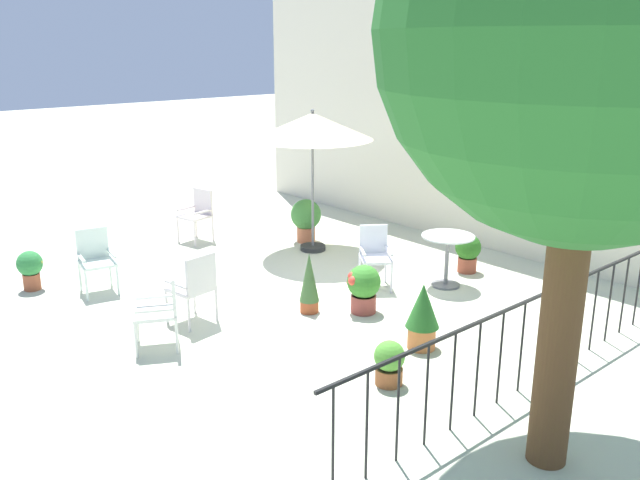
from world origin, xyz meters
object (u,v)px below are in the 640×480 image
(patio_chair_4, at_px, (375,253))
(cafe_table_0, at_px, (447,251))
(patio_umbrella_0, at_px, (312,127))
(patio_chair_0, at_px, (195,284))
(patio_chair_3, at_px, (198,212))
(shade_tree, at_px, (603,28))
(potted_plant_3, at_px, (389,362))
(potted_plant_6, at_px, (30,268))
(potted_plant_1, at_px, (309,282))
(patio_chair_1, at_px, (95,257))
(potted_plant_4, at_px, (423,314))
(potted_plant_5, at_px, (306,218))
(potted_plant_0, at_px, (468,251))
(potted_plant_2, at_px, (363,287))
(patio_chair_2, at_px, (163,307))

(patio_chair_4, bearing_deg, cafe_table_0, 50.05)
(patio_umbrella_0, relative_size, cafe_table_0, 3.11)
(patio_chair_0, relative_size, patio_chair_3, 1.01)
(shade_tree, bearing_deg, patio_umbrella_0, 158.61)
(patio_chair_3, relative_size, potted_plant_3, 1.90)
(potted_plant_6, bearing_deg, potted_plant_3, 19.45)
(potted_plant_1, bearing_deg, patio_chair_4, 95.40)
(patio_chair_1, height_order, potted_plant_4, patio_chair_1)
(shade_tree, relative_size, patio_chair_0, 5.49)
(patio_umbrella_0, bearing_deg, potted_plant_5, 153.30)
(cafe_table_0, distance_m, potted_plant_1, 2.26)
(patio_chair_0, xyz_separation_m, patio_chair_1, (-1.96, -0.48, -0.01))
(cafe_table_0, bearing_deg, potted_plant_0, 103.55)
(patio_chair_3, relative_size, potted_plant_5, 1.20)
(potted_plant_5, bearing_deg, patio_umbrella_0, -26.70)
(patio_chair_4, relative_size, potted_plant_0, 1.49)
(patio_umbrella_0, distance_m, patio_chair_4, 2.58)
(patio_chair_1, xyz_separation_m, potted_plant_1, (2.61, 1.83, -0.11))
(potted_plant_0, bearing_deg, patio_chair_4, -107.90)
(cafe_table_0, bearing_deg, potted_plant_2, -92.87)
(patio_chair_2, relative_size, potted_plant_2, 1.37)
(patio_umbrella_0, height_order, patio_chair_4, patio_umbrella_0)
(patio_umbrella_0, xyz_separation_m, patio_chair_4, (1.97, -0.47, -1.61))
(potted_plant_0, distance_m, potted_plant_5, 3.07)
(potted_plant_3, distance_m, potted_plant_5, 5.37)
(cafe_table_0, bearing_deg, patio_chair_0, -108.86)
(patio_umbrella_0, xyz_separation_m, cafe_table_0, (2.65, 0.35, -1.59))
(patio_chair_4, xyz_separation_m, potted_plant_1, (0.13, -1.37, -0.10))
(patio_chair_2, bearing_deg, patio_chair_1, 175.88)
(potted_plant_0, xyz_separation_m, potted_plant_2, (0.10, -2.39, 0.03))
(potted_plant_2, bearing_deg, potted_plant_4, -11.11)
(potted_plant_1, xyz_separation_m, potted_plant_4, (1.72, 0.30, 0.01))
(patio_chair_1, height_order, patio_chair_3, patio_chair_3)
(patio_chair_2, relative_size, patio_chair_3, 0.97)
(potted_plant_0, bearing_deg, patio_chair_1, -122.12)
(patio_chair_1, relative_size, potted_plant_4, 1.13)
(potted_plant_1, relative_size, potted_plant_3, 1.70)
(patio_chair_2, relative_size, potted_plant_3, 1.84)
(patio_chair_1, bearing_deg, patio_umbrella_0, 82.00)
(potted_plant_5, height_order, potted_plant_6, potted_plant_5)
(patio_chair_3, distance_m, potted_plant_4, 5.63)
(patio_umbrella_0, height_order, potted_plant_1, patio_umbrella_0)
(cafe_table_0, distance_m, potted_plant_2, 1.66)
(shade_tree, height_order, potted_plant_1, shade_tree)
(patio_chair_4, height_order, potted_plant_0, patio_chair_4)
(patio_umbrella_0, height_order, potted_plant_5, patio_umbrella_0)
(patio_umbrella_0, bearing_deg, patio_chair_4, -13.51)
(potted_plant_3, bearing_deg, shade_tree, 2.98)
(patio_chair_0, xyz_separation_m, patio_chair_2, (0.34, -0.64, -0.03))
(potted_plant_0, bearing_deg, patio_umbrella_0, -156.11)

